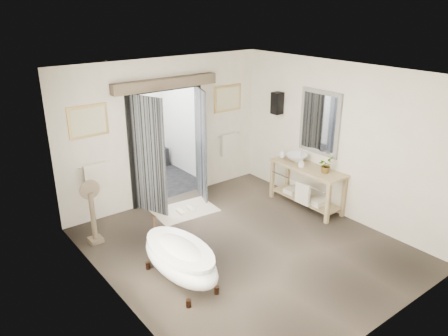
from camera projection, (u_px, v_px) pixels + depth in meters
The scene contains 13 objects.
ground_plane at pixel (246, 247), 7.36m from camera, with size 5.00×5.00×0.00m, color brown.
room_shell at pixel (251, 144), 6.59m from camera, with size 4.52×5.02×2.91m.
shower_room at pixel (133, 140), 9.99m from camera, with size 2.22×2.01×2.51m.
back_wall_dressing at pixel (170, 128), 8.51m from camera, with size 3.82×0.78×2.52m.
clawfoot_tub at pixel (180, 258), 6.35m from camera, with size 0.72×1.61×0.79m.
vanity at pixel (306, 183), 8.63m from camera, with size 0.57×1.60×0.85m.
pedestal_mirror at pixel (93, 216), 7.35m from camera, with size 0.34×0.22×1.15m.
rug at pixel (185, 210), 8.63m from camera, with size 1.20×0.80×0.01m, color beige.
slippers at pixel (185, 210), 8.57m from camera, with size 0.35×0.25×0.05m.
basin at pixel (297, 158), 8.77m from camera, with size 0.46×0.46×0.16m, color white.
plant at pixel (325, 165), 8.19m from camera, with size 0.27×0.24×0.30m, color gray.
soap_bottle_a at pixel (301, 163), 8.49m from camera, with size 0.08×0.08×0.17m, color gray.
soap_bottle_b at pixel (282, 154), 8.99m from camera, with size 0.13×0.13×0.17m, color gray.
Camera 1 is at (-4.20, -4.83, 3.90)m, focal length 35.00 mm.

